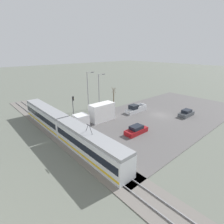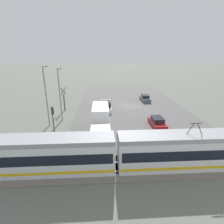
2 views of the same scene
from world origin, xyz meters
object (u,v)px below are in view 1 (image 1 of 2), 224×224
pickup_truck (136,109)px  traffic_light_pole (73,104)px  light_rail_tram (64,127)px  sedan_car_1 (136,130)px  box_truck (97,114)px  street_lamp_mid_block (88,89)px  street_tree (114,97)px  sedan_car_0 (186,113)px  street_lamp_near_crossing (99,89)px

pickup_truck → traffic_light_pole: traffic_light_pole is taller
light_rail_tram → sedan_car_1: 12.64m
box_truck → street_lamp_mid_block: street_lamp_mid_block is taller
box_truck → street_tree: size_ratio=1.92×
light_rail_tram → street_tree: (8.85, -19.40, 0.36)m
light_rail_tram → pickup_truck: light_rail_tram is taller
light_rail_tram → box_truck: bearing=-79.3°
street_tree → light_rail_tram: bearing=114.5°
light_rail_tram → sedan_car_1: light_rail_tram is taller
sedan_car_0 → street_lamp_mid_block: bearing=35.7°
box_truck → street_lamp_near_crossing: size_ratio=1.03×
traffic_light_pole → street_lamp_near_crossing: bearing=-84.8°
sedan_car_0 → street_lamp_mid_block: size_ratio=0.46×
sedan_car_1 → street_tree: street_tree is taller
sedan_car_1 → street_tree: size_ratio=0.96×
box_truck → sedan_car_1: box_truck is taller
sedan_car_0 → pickup_truck: bearing=33.8°
sedan_car_1 → street_tree: 18.70m
sedan_car_1 → street_lamp_near_crossing: bearing=-13.9°
light_rail_tram → traffic_light_pole: 9.79m
light_rail_tram → street_tree: light_rail_tram is taller
traffic_light_pole → light_rail_tram: bearing=140.8°
sedan_car_1 → light_rail_tram: bearing=54.2°
sedan_car_0 → sedan_car_1: (1.74, 15.20, -0.01)m
light_rail_tram → box_truck: 8.37m
street_lamp_near_crossing → sedan_car_0: bearing=-146.9°
street_tree → street_lamp_mid_block: street_lamp_mid_block is taller
light_rail_tram → street_lamp_near_crossing: street_lamp_near_crossing is taller
street_lamp_near_crossing → traffic_light_pole: bearing=95.2°
traffic_light_pole → street_lamp_mid_block: (2.28, -5.70, 2.22)m
sedan_car_0 → street_lamp_near_crossing: bearing=33.1°
street_tree → street_lamp_near_crossing: bearing=96.5°
box_truck → traffic_light_pole: 6.47m
light_rail_tram → street_lamp_mid_block: 15.76m
light_rail_tram → box_truck: (1.55, -8.22, -0.01)m
sedan_car_1 → street_lamp_mid_block: street_lamp_mid_block is taller
box_truck → traffic_light_pole: bearing=19.3°
light_rail_tram → street_tree: size_ratio=6.34×
light_rail_tram → traffic_light_pole: bearing=-39.2°
street_tree → pickup_truck: bearing=177.3°
light_rail_tram → pickup_truck: 19.04m
sedan_car_1 → street_lamp_mid_block: size_ratio=0.49×
traffic_light_pole → street_lamp_mid_block: bearing=-68.2°
pickup_truck → street_lamp_near_crossing: bearing=32.3°
sedan_car_0 → street_lamp_near_crossing: street_lamp_near_crossing is taller
sedan_car_1 → street_lamp_mid_block: (17.17, -1.61, 4.63)m
street_tree → sedan_car_0: bearing=-161.5°
pickup_truck → sedan_car_0: pickup_truck is taller
box_truck → traffic_light_pole: size_ratio=1.93×
light_rail_tram → box_truck: light_rail_tram is taller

